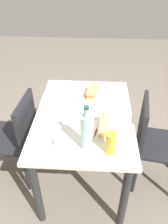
{
  "coord_description": "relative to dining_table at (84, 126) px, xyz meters",
  "views": [
    {
      "loc": [
        -1.39,
        -0.08,
        1.83
      ],
      "look_at": [
        0.0,
        0.0,
        0.77
      ],
      "focal_mm": 35.73,
      "sensor_mm": 36.0,
      "label": 1
    }
  ],
  "objects": [
    {
      "name": "ground_plane",
      "position": [
        0.0,
        0.0,
        -0.62
      ],
      "size": [
        8.0,
        8.0,
        0.0
      ],
      "primitive_type": "plane",
      "color": "#6B6056"
    },
    {
      "name": "dining_table",
      "position": [
        0.0,
        0.0,
        0.0
      ],
      "size": [
        1.06,
        0.76,
        0.75
      ],
      "color": "beige",
      "rests_on": "ground"
    },
    {
      "name": "chair_far",
      "position": [
        -0.01,
        0.58,
        -0.12
      ],
      "size": [
        0.43,
        0.43,
        0.87
      ],
      "color": "black",
      "rests_on": "ground"
    },
    {
      "name": "chair_near",
      "position": [
        0.0,
        -0.58,
        -0.12
      ],
      "size": [
        0.46,
        0.46,
        0.87
      ],
      "color": "black",
      "rests_on": "ground"
    },
    {
      "name": "plate_near",
      "position": [
        0.26,
        -0.06,
        0.14
      ],
      "size": [
        0.23,
        0.23,
        0.01
      ],
      "primitive_type": "cylinder",
      "color": "silver",
      "rests_on": "dining_table"
    },
    {
      "name": "baguette_sandwich_near",
      "position": [
        0.26,
        -0.06,
        0.18
      ],
      "size": [
        0.19,
        0.1,
        0.07
      ],
      "color": "tan",
      "rests_on": "plate_near"
    },
    {
      "name": "knife_near",
      "position": [
        0.26,
        -0.01,
        0.15
      ],
      "size": [
        0.18,
        0.01,
        0.01
      ],
      "color": "silver",
      "rests_on": "plate_near"
    },
    {
      "name": "plate_far",
      "position": [
        -0.19,
        -0.16,
        0.14
      ],
      "size": [
        0.23,
        0.23,
        0.01
      ],
      "primitive_type": "cylinder",
      "color": "silver",
      "rests_on": "dining_table"
    },
    {
      "name": "baguette_sandwich_far",
      "position": [
        -0.19,
        -0.16,
        0.18
      ],
      "size": [
        0.21,
        0.09,
        0.07
      ],
      "color": "tan",
      "rests_on": "plate_far"
    },
    {
      "name": "knife_far",
      "position": [
        -0.2,
        -0.1,
        0.15
      ],
      "size": [
        0.18,
        0.05,
        0.01
      ],
      "color": "silver",
      "rests_on": "plate_far"
    },
    {
      "name": "water_bottle",
      "position": [
        -0.35,
        -0.03,
        0.26
      ],
      "size": [
        0.07,
        0.07,
        0.33
      ],
      "color": "#99C6B7",
      "rests_on": "dining_table"
    },
    {
      "name": "beer_glass",
      "position": [
        -0.39,
        -0.19,
        0.21
      ],
      "size": [
        0.07,
        0.07,
        0.16
      ],
      "primitive_type": "cylinder",
      "color": "gold",
      "rests_on": "dining_table"
    },
    {
      "name": "olive_bowl",
      "position": [
        -0.33,
        0.14,
        0.14
      ],
      "size": [
        0.1,
        0.1,
        0.03
      ],
      "primitive_type": "cylinder",
      "color": "silver",
      "rests_on": "dining_table"
    }
  ]
}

